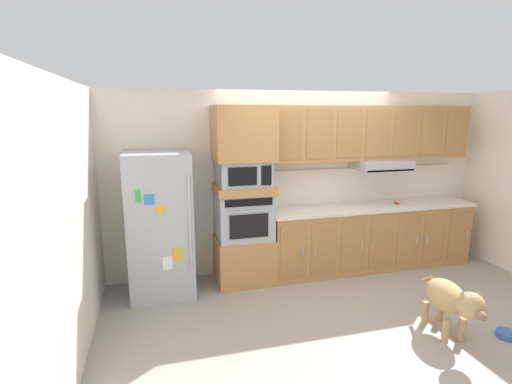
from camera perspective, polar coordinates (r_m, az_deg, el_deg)
ground_plane at (r=4.97m, az=11.53°, el=-14.97°), size 9.60×9.60×0.00m
back_kitchen_wall at (r=5.54m, az=7.00°, el=1.66°), size 6.20×0.12×2.50m
side_panel_left at (r=4.14m, az=-25.01°, el=-2.88°), size 0.12×7.10×2.50m
refrigerator at (r=4.82m, az=-14.05°, el=-4.68°), size 0.76×0.73×1.76m
oven_base_cabinet at (r=5.19m, az=-1.80°, el=-9.89°), size 0.74×0.62×0.60m
built_in_oven at (r=5.00m, az=-1.84°, el=-3.49°), size 0.70×0.62×0.60m
appliance_mid_shelf at (r=4.92m, az=-1.87°, el=0.45°), size 0.74×0.62×0.10m
microwave at (r=4.88m, az=-1.88°, el=2.86°), size 0.64×0.54×0.32m
appliance_upper_cabinet at (r=4.83m, az=-1.93°, el=8.73°), size 0.74×0.62×0.68m
lower_cabinet_run at (r=5.82m, az=16.50°, el=-6.48°), size 2.99×0.63×0.88m
countertop_slab at (r=5.70m, az=16.75°, el=-2.07°), size 3.03×0.64×0.04m
backsplash_panel at (r=5.89m, az=15.46°, el=1.12°), size 3.03×0.02×0.50m
upper_cabinet_with_hood at (r=5.66m, az=16.80°, el=8.12°), size 2.99×0.48×0.88m
screwdriver at (r=5.88m, az=20.26°, el=-1.56°), size 0.13×0.12×0.03m
dog at (r=4.40m, az=26.96°, el=-14.04°), size 0.37×0.98×0.63m
dog_food_bowl at (r=4.82m, az=33.18°, el=-17.25°), size 0.20×0.20×0.06m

